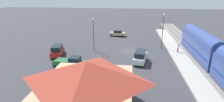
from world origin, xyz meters
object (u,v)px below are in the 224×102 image
at_px(pedestrian_on_platform, 178,48).
at_px(light_pole_lot_center, 93,31).
at_px(station_building, 87,88).
at_px(light_pole_near_platform, 163,27).
at_px(sedan_tan, 118,33).
at_px(pickup_green, 70,63).
at_px(suv_red, 57,50).
at_px(suv_white, 140,57).

distance_m(pedestrian_on_platform, light_pole_lot_center, 18.29).
height_order(station_building, pedestrian_on_platform, station_building).
relative_size(light_pole_near_platform, light_pole_lot_center, 1.10).
distance_m(station_building, sedan_tan, 35.20).
height_order(pedestrian_on_platform, pickup_green, pickup_green).
bearing_deg(suv_red, suv_white, 173.80).
relative_size(pickup_green, light_pole_near_platform, 0.70).
bearing_deg(light_pole_near_platform, sedan_tan, -44.36).
relative_size(pickup_green, light_pole_lot_center, 0.77).
height_order(station_building, pickup_green, station_building).
xyz_separation_m(pedestrian_on_platform, pickup_green, (20.11, 10.13, -0.25)).
xyz_separation_m(sedan_tan, pickup_green, (6.19, 23.81, 0.15)).
height_order(suv_white, sedan_tan, suv_white).
relative_size(pedestrian_on_platform, suv_white, 0.33).
xyz_separation_m(station_building, suv_red, (10.59, -17.18, -2.02)).
distance_m(pedestrian_on_platform, light_pole_near_platform, 5.62).
bearing_deg(light_pole_near_platform, suv_white, 60.51).
height_order(suv_white, light_pole_lot_center, light_pole_lot_center).
xyz_separation_m(light_pole_near_platform, light_pole_lot_center, (14.99, 3.49, -0.40)).
distance_m(suv_white, suv_red, 16.76).
xyz_separation_m(suv_white, sedan_tan, (5.80, -19.75, -0.27)).
bearing_deg(sedan_tan, light_pole_near_platform, 135.64).
bearing_deg(pedestrian_on_platform, sedan_tan, -44.51).
height_order(suv_red, pickup_green, suv_red).
height_order(pedestrian_on_platform, suv_white, suv_white).
bearing_deg(light_pole_near_platform, station_building, 65.38).
distance_m(station_building, light_pole_near_platform, 26.95).
bearing_deg(suv_white, station_building, 68.45).
distance_m(pickup_green, light_pole_near_platform, 21.93).
xyz_separation_m(suv_red, light_pole_lot_center, (-6.80, -3.77, 3.43)).
distance_m(sedan_tan, suv_red, 20.98).
bearing_deg(light_pole_lot_center, suv_white, 150.49).
bearing_deg(pedestrian_on_platform, light_pole_near_platform, -45.05).
bearing_deg(suv_white, pickup_green, 18.71).
relative_size(pedestrian_on_platform, sedan_tan, 0.36).
xyz_separation_m(station_building, light_pole_lot_center, (3.79, -20.95, 1.41)).
bearing_deg(pickup_green, sedan_tan, -104.57).
bearing_deg(pickup_green, station_building, 117.61).
xyz_separation_m(pedestrian_on_platform, suv_white, (8.12, 6.07, -0.13)).
bearing_deg(sedan_tan, pedestrian_on_platform, 135.49).
relative_size(station_building, pickup_green, 1.79).
xyz_separation_m(suv_white, light_pole_near_platform, (-5.13, -9.07, 3.83)).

